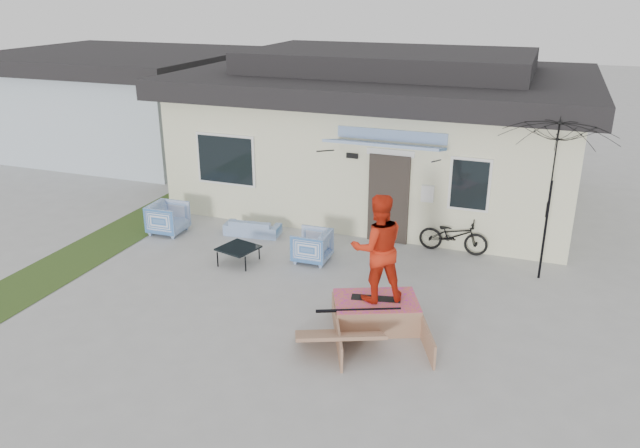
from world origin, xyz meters
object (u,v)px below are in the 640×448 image
(skate_ramp, at_px, (376,313))
(armchair_right, at_px, (312,244))
(bicycle, at_px, (454,232))
(patio_umbrella, at_px, (550,198))
(loveseat, at_px, (253,224))
(skateboard, at_px, (376,298))
(coffee_table, at_px, (239,255))
(skater, at_px, (378,246))
(armchair_left, at_px, (168,217))

(skate_ramp, bearing_deg, armchair_right, 109.82)
(bicycle, distance_m, patio_umbrella, 2.39)
(loveseat, height_order, patio_umbrella, patio_umbrella)
(bicycle, height_order, skateboard, bicycle)
(armchair_right, bearing_deg, loveseat, -117.06)
(coffee_table, xyz_separation_m, skater, (3.49, -1.48, 1.32))
(armchair_right, distance_m, skater, 3.16)
(bicycle, distance_m, skateboard, 3.78)
(skateboard, relative_size, skater, 0.45)
(coffee_table, bearing_deg, skate_ramp, -23.54)
(armchair_right, distance_m, coffee_table, 1.61)
(loveseat, xyz_separation_m, armchair_left, (-1.98, -0.60, 0.15))
(coffee_table, distance_m, bicycle, 4.82)
(armchair_left, height_order, skate_ramp, armchair_left)
(patio_umbrella, bearing_deg, armchair_right, -170.00)
(loveseat, xyz_separation_m, patio_umbrella, (6.61, -0.10, 1.49))
(patio_umbrella, bearing_deg, coffee_table, -166.36)
(armchair_right, xyz_separation_m, bicycle, (2.82, 1.55, 0.11))
(skate_ramp, bearing_deg, patio_umbrella, 25.36)
(bicycle, bearing_deg, coffee_table, 118.14)
(patio_umbrella, relative_size, skate_ramp, 1.20)
(bicycle, xyz_separation_m, skate_ramp, (-0.76, -3.75, -0.25))
(loveseat, relative_size, armchair_right, 1.75)
(armchair_left, bearing_deg, armchair_right, -96.76)
(loveseat, distance_m, skateboard, 5.01)
(armchair_right, relative_size, coffee_table, 1.04)
(skate_ramp, bearing_deg, skateboard, 90.00)
(bicycle, bearing_deg, skate_ramp, 169.21)
(patio_umbrella, bearing_deg, skateboard, -131.92)
(armchair_left, bearing_deg, bicycle, -81.51)
(skater, bearing_deg, skateboard, 180.00)
(armchair_left, distance_m, skater, 6.51)
(skateboard, bearing_deg, coffee_table, 145.44)
(patio_umbrella, xyz_separation_m, skateboard, (-2.68, -2.98, -1.24))
(patio_umbrella, bearing_deg, skater, -131.92)
(bicycle, distance_m, skater, 3.92)
(armchair_left, distance_m, coffee_table, 2.63)
(skateboard, bearing_deg, skate_ramp, -78.18)
(armchair_right, relative_size, skateboard, 0.89)
(coffee_table, bearing_deg, armchair_right, 24.61)
(armchair_left, height_order, patio_umbrella, patio_umbrella)
(loveseat, distance_m, armchair_right, 2.12)
(coffee_table, bearing_deg, loveseat, 105.63)
(coffee_table, height_order, patio_umbrella, patio_umbrella)
(armchair_right, bearing_deg, skater, 42.57)
(loveseat, distance_m, bicycle, 4.76)
(armchair_left, xyz_separation_m, armchair_right, (3.88, -0.33, -0.03))
(coffee_table, bearing_deg, skater, -23.03)
(loveseat, relative_size, armchair_left, 1.63)
(patio_umbrella, height_order, skater, skater)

